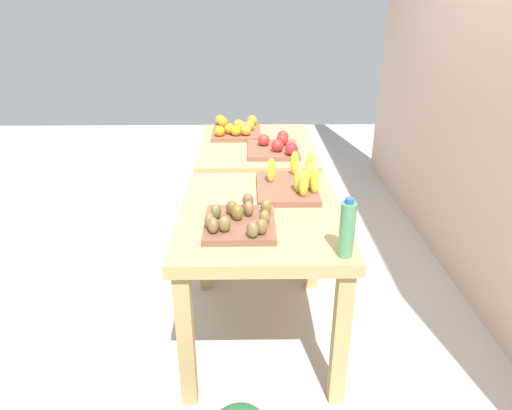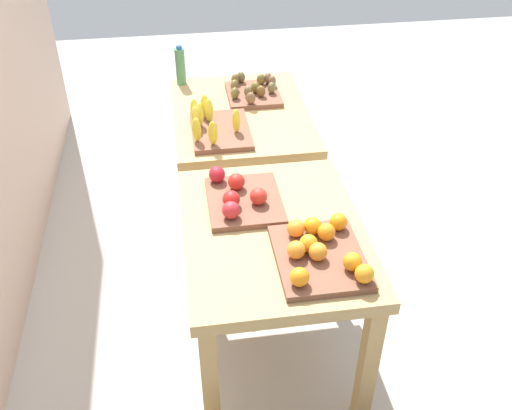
# 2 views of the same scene
# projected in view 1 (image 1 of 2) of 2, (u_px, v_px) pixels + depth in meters

# --- Properties ---
(ground_plane) EXTENTS (8.00, 8.00, 0.00)m
(ground_plane) POSITION_uv_depth(u_px,v_px,m) (258.00, 278.00, 3.11)
(ground_plane) COLOR #B3AAA1
(back_wall) EXTENTS (4.40, 0.12, 3.00)m
(back_wall) POSITION_uv_depth(u_px,v_px,m) (508.00, 42.00, 2.51)
(back_wall) COLOR #CEAC99
(back_wall) RESTS_ON ground_plane
(display_table_left) EXTENTS (1.04, 0.80, 0.77)m
(display_table_left) POSITION_uv_depth(u_px,v_px,m) (257.00, 158.00, 3.35)
(display_table_left) COLOR tan
(display_table_left) RESTS_ON ground_plane
(display_table_right) EXTENTS (1.04, 0.80, 0.77)m
(display_table_right) POSITION_uv_depth(u_px,v_px,m) (261.00, 230.00, 2.33)
(display_table_right) COLOR tan
(display_table_right) RESTS_ON ground_plane
(orange_bin) EXTENTS (0.45, 0.36, 0.11)m
(orange_bin) POSITION_uv_depth(u_px,v_px,m) (236.00, 129.00, 3.49)
(orange_bin) COLOR brown
(orange_bin) RESTS_ON display_table_left
(apple_bin) EXTENTS (0.42, 0.34, 0.11)m
(apple_bin) POSITION_uv_depth(u_px,v_px,m) (275.00, 147.00, 3.10)
(apple_bin) COLOR brown
(apple_bin) RESTS_ON display_table_left
(banana_crate) EXTENTS (0.44, 0.33, 0.17)m
(banana_crate) POSITION_uv_depth(u_px,v_px,m) (292.00, 183.00, 2.48)
(banana_crate) COLOR brown
(banana_crate) RESTS_ON display_table_right
(kiwi_bin) EXTENTS (0.37, 0.32, 0.10)m
(kiwi_bin) POSITION_uv_depth(u_px,v_px,m) (240.00, 221.00, 2.09)
(kiwi_bin) COLOR brown
(kiwi_bin) RESTS_ON display_table_right
(water_bottle) EXTENTS (0.06, 0.06, 0.25)m
(water_bottle) POSITION_uv_depth(u_px,v_px,m) (347.00, 229.00, 1.83)
(water_bottle) COLOR #4C8C59
(water_bottle) RESTS_ON display_table_right
(wicker_basket) EXTENTS (0.35, 0.35, 0.17)m
(wicker_basket) POSITION_uv_depth(u_px,v_px,m) (218.00, 186.00, 4.35)
(wicker_basket) COLOR olive
(wicker_basket) RESTS_ON ground_plane
(cardboard_produce_box) EXTENTS (0.40, 0.30, 0.28)m
(cardboard_produce_box) POSITION_uv_depth(u_px,v_px,m) (288.00, 183.00, 4.30)
(cardboard_produce_box) COLOR tan
(cardboard_produce_box) RESTS_ON ground_plane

